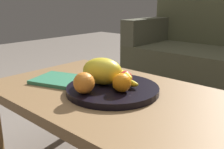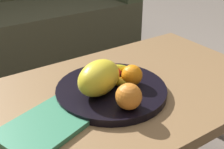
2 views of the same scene
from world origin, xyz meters
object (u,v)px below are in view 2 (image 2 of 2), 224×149
object	(u,v)px
fruit_bowl	(112,91)
orange_front	(132,75)
coffee_table	(119,102)
orange_left	(129,96)
couch	(12,20)
melon_large_front	(99,78)
magazine	(45,126)
apple_front	(113,72)
banana_bunch	(109,75)

from	to	relation	value
fruit_bowl	orange_front	xyz separation A→B (m)	(0.07, -0.02, 0.05)
coffee_table	orange_left	size ratio (longest dim) A/B	13.97
coffee_table	couch	bearing A→B (deg)	88.07
fruit_bowl	melon_large_front	distance (m)	0.08
coffee_table	orange_front	size ratio (longest dim) A/B	15.61
orange_front	magazine	size ratio (longest dim) A/B	0.29
couch	melon_large_front	world-z (taller)	couch
orange_front	apple_front	xyz separation A→B (m)	(-0.04, 0.06, -0.00)
melon_large_front	apple_front	xyz separation A→B (m)	(0.08, 0.04, -0.02)
coffee_table	magazine	bearing A→B (deg)	-169.85
orange_front	banana_bunch	world-z (taller)	orange_front
fruit_bowl	couch	bearing A→B (deg)	86.76
coffee_table	orange_left	xyz separation A→B (m)	(-0.06, -0.13, 0.11)
couch	orange_left	distance (m)	1.51
melon_large_front	coffee_table	bearing A→B (deg)	4.33
melon_large_front	apple_front	bearing A→B (deg)	28.30
orange_left	magazine	xyz separation A→B (m)	(-0.23, 0.08, -0.06)
coffee_table	orange_front	xyz separation A→B (m)	(0.04, -0.02, 0.11)
couch	magazine	world-z (taller)	couch
couch	orange_left	bearing A→B (deg)	-93.96
fruit_bowl	melon_large_front	size ratio (longest dim) A/B	2.23
orange_front	magazine	bearing A→B (deg)	-174.99
orange_left	couch	bearing A→B (deg)	86.04
orange_left	magazine	size ratio (longest dim) A/B	0.32
melon_large_front	banana_bunch	distance (m)	0.08
orange_front	magazine	xyz separation A→B (m)	(-0.33, -0.03, -0.05)
orange_front	couch	bearing A→B (deg)	89.58
couch	orange_front	bearing A→B (deg)	-90.42
couch	melon_large_front	bearing A→B (deg)	-95.37
coffee_table	melon_large_front	xyz separation A→B (m)	(-0.08, -0.01, 0.12)
fruit_bowl	orange_left	xyz separation A→B (m)	(-0.03, -0.12, 0.05)
coffee_table	apple_front	world-z (taller)	apple_front
couch	melon_large_front	distance (m)	1.39
melon_large_front	apple_front	size ratio (longest dim) A/B	2.69
magazine	orange_front	bearing A→B (deg)	-13.82
couch	fruit_bowl	bearing A→B (deg)	-93.24
couch	fruit_bowl	xyz separation A→B (m)	(-0.08, -1.37, 0.13)
magazine	banana_bunch	bearing A→B (deg)	-1.40
coffee_table	orange_left	bearing A→B (deg)	-113.90
fruit_bowl	melon_large_front	bearing A→B (deg)	-177.59
coffee_table	fruit_bowl	size ratio (longest dim) A/B	3.00
melon_large_front	orange_front	xyz separation A→B (m)	(0.12, -0.02, -0.02)
orange_front	banana_bunch	xyz separation A→B (m)	(-0.05, 0.06, -0.01)
couch	apple_front	size ratio (longest dim) A/B	27.51
coffee_table	melon_large_front	size ratio (longest dim) A/B	6.70
orange_front	orange_left	world-z (taller)	orange_left
couch	fruit_bowl	size ratio (longest dim) A/B	4.58
orange_left	banana_bunch	distance (m)	0.17
orange_front	apple_front	distance (m)	0.07
melon_large_front	banana_bunch	size ratio (longest dim) A/B	1.00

